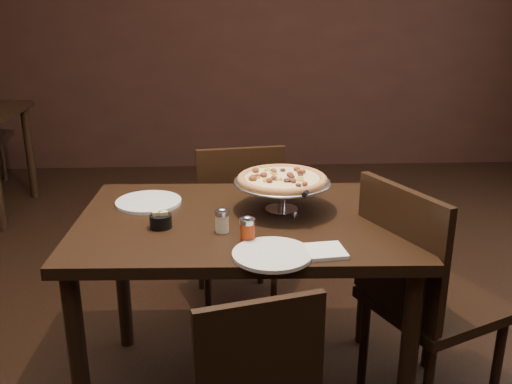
{
  "coord_description": "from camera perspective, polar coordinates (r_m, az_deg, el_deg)",
  "views": [
    {
      "loc": [
        0.04,
        -2.02,
        1.61
      ],
      "look_at": [
        0.14,
        0.08,
        0.89
      ],
      "focal_mm": 40.0,
      "sensor_mm": 36.0,
      "label": 1
    }
  ],
  "objects": [
    {
      "name": "serving_spatula",
      "position": [
        2.13,
        5.22,
        0.13
      ],
      "size": [
        0.15,
        0.15,
        0.02
      ],
      "rotation": [
        0.0,
        0.0,
        -0.35
      ],
      "color": "#B9B9C0",
      "rests_on": "pizza_stand"
    },
    {
      "name": "dining_table",
      "position": [
        2.25,
        -1.21,
        -5.09
      ],
      "size": [
        1.31,
        0.89,
        0.8
      ],
      "rotation": [
        0.0,
        0.0,
        -0.03
      ],
      "color": "black",
      "rests_on": "ground"
    },
    {
      "name": "parmesan_shaker",
      "position": [
        2.07,
        -3.41,
        -2.87
      ],
      "size": [
        0.05,
        0.05,
        0.09
      ],
      "color": "beige",
      "rests_on": "dining_table"
    },
    {
      "name": "packet_caddy",
      "position": [
        2.14,
        -9.51,
        -2.84
      ],
      "size": [
        0.08,
        0.08,
        0.06
      ],
      "rotation": [
        0.0,
        0.0,
        0.33
      ],
      "color": "black",
      "rests_on": "dining_table"
    },
    {
      "name": "pizza_stand",
      "position": [
        2.25,
        2.62,
        1.25
      ],
      "size": [
        0.38,
        0.38,
        0.16
      ],
      "color": "#B9B9C0",
      "rests_on": "dining_table"
    },
    {
      "name": "chair_far",
      "position": [
        2.97,
        -1.85,
        -2.88
      ],
      "size": [
        0.49,
        0.49,
        0.93
      ],
      "rotation": [
        0.0,
        0.0,
        3.29
      ],
      "color": "black",
      "rests_on": "ground"
    },
    {
      "name": "chair_side",
      "position": [
        2.32,
        16.17,
        -9.63
      ],
      "size": [
        0.61,
        0.61,
        0.98
      ],
      "rotation": [
        0.0,
        0.0,
        2.0
      ],
      "color": "black",
      "rests_on": "ground"
    },
    {
      "name": "plate_left",
      "position": [
        2.4,
        -10.69,
        -0.99
      ],
      "size": [
        0.27,
        0.27,
        0.01
      ],
      "primitive_type": "cylinder",
      "color": "silver",
      "rests_on": "dining_table"
    },
    {
      "name": "room",
      "position": [
        2.06,
        -2.14,
        13.07
      ],
      "size": [
        6.04,
        7.04,
        2.84
      ],
      "color": "black",
      "rests_on": "ground"
    },
    {
      "name": "pepper_flake_shaker",
      "position": [
        1.98,
        -0.87,
        -3.77
      ],
      "size": [
        0.06,
        0.06,
        0.1
      ],
      "color": "maroon",
      "rests_on": "dining_table"
    },
    {
      "name": "napkin_stack",
      "position": [
        1.93,
        6.97,
        -5.89
      ],
      "size": [
        0.14,
        0.14,
        0.01
      ],
      "primitive_type": "cube",
      "rotation": [
        0.0,
        0.0,
        0.13
      ],
      "color": "silver",
      "rests_on": "dining_table"
    },
    {
      "name": "plate_near",
      "position": [
        1.89,
        1.63,
        -6.24
      ],
      "size": [
        0.27,
        0.27,
        0.01
      ],
      "primitive_type": "cylinder",
      "color": "silver",
      "rests_on": "dining_table"
    }
  ]
}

